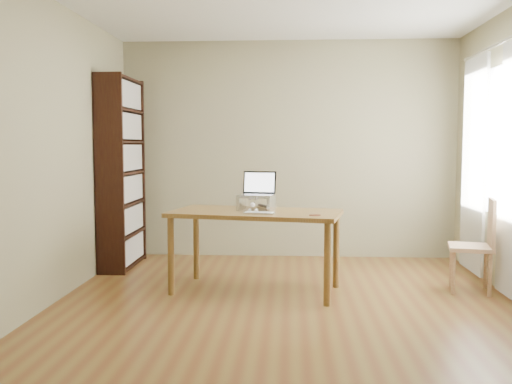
# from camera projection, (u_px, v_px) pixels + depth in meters

# --- Properties ---
(room) EXTENTS (4.04, 4.54, 2.64)m
(room) POSITION_uv_depth(u_px,v_px,m) (291.00, 152.00, 4.64)
(room) COLOR brown
(room) RESTS_ON ground
(bookshelf) EXTENTS (0.30, 0.90, 2.10)m
(bookshelf) POSITION_uv_depth(u_px,v_px,m) (122.00, 173.00, 6.31)
(bookshelf) COLOR black
(bookshelf) RESTS_ON ground
(curtains) EXTENTS (0.03, 1.90, 2.25)m
(curtains) POSITION_uv_depth(u_px,v_px,m) (493.00, 165.00, 5.32)
(curtains) COLOR white
(curtains) RESTS_ON ground
(desk) EXTENTS (1.66, 1.05, 0.75)m
(desk) POSITION_uv_depth(u_px,v_px,m) (256.00, 220.00, 5.26)
(desk) COLOR brown
(desk) RESTS_ON ground
(laptop_stand) EXTENTS (0.32, 0.25, 0.13)m
(laptop_stand) POSITION_uv_depth(u_px,v_px,m) (256.00, 201.00, 5.33)
(laptop_stand) COLOR silver
(laptop_stand) RESTS_ON desk
(laptop) EXTENTS (0.36, 0.32, 0.23)m
(laptop) POSITION_uv_depth(u_px,v_px,m) (257.00, 189.00, 5.37)
(laptop) COLOR silver
(laptop) RESTS_ON laptop_stand
(keyboard) EXTENTS (0.28, 0.16, 0.02)m
(keyboard) POSITION_uv_depth(u_px,v_px,m) (259.00, 213.00, 5.03)
(keyboard) COLOR silver
(keyboard) RESTS_ON desk
(coaster) EXTENTS (0.10, 0.10, 0.01)m
(coaster) POSITION_uv_depth(u_px,v_px,m) (315.00, 215.00, 4.93)
(coaster) COLOR #572D1E
(coaster) RESTS_ON desk
(cat) EXTENTS (0.24, 0.48, 0.15)m
(cat) POSITION_uv_depth(u_px,v_px,m) (254.00, 203.00, 5.36)
(cat) COLOR #453E36
(cat) RESTS_ON desk
(chair) EXTENTS (0.46, 0.46, 0.87)m
(chair) POSITION_uv_depth(u_px,v_px,m) (478.00, 242.00, 5.26)
(chair) COLOR tan
(chair) RESTS_ON ground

